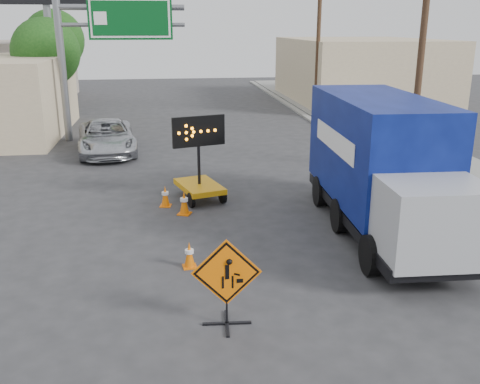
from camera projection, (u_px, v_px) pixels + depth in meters
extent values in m
plane|color=#2D2D30|center=(253.00, 312.00, 10.91)|extent=(100.00, 100.00, 0.00)
cube|color=gray|center=(349.00, 144.00, 26.01)|extent=(0.40, 60.00, 0.12)
cube|color=gray|center=(394.00, 142.00, 26.31)|extent=(4.00, 60.00, 0.15)
cube|color=#CBB792|center=(359.00, 70.00, 40.28)|extent=(10.00, 14.00, 4.60)
cylinder|color=slate|center=(63.00, 72.00, 26.04)|extent=(0.36, 0.36, 6.80)
cylinder|color=slate|center=(121.00, 7.00, 25.54)|extent=(6.00, 0.28, 0.28)
cylinder|color=slate|center=(122.00, 25.00, 25.78)|extent=(6.00, 0.20, 0.20)
cube|color=#054317|center=(130.00, 18.00, 25.63)|extent=(4.00, 0.10, 2.00)
cube|color=silver|center=(130.00, 18.00, 25.56)|extent=(3.80, 0.01, 1.80)
cylinder|color=slate|center=(50.00, 43.00, 33.01)|extent=(0.44, 0.44, 9.00)
cylinder|color=#422C1C|center=(421.00, 56.00, 20.06)|extent=(0.26, 0.26, 9.00)
cylinder|color=#422C1C|center=(318.00, 43.00, 33.29)|extent=(0.26, 0.26, 9.00)
cylinder|color=#422C1C|center=(51.00, 98.00, 30.16)|extent=(0.28, 0.28, 3.25)
sphere|color=#154012|center=(46.00, 52.00, 29.39)|extent=(3.71, 3.71, 3.71)
cylinder|color=#422C1C|center=(58.00, 81.00, 37.53)|extent=(0.28, 0.28, 3.58)
sphere|color=#154012|center=(54.00, 40.00, 36.69)|extent=(4.10, 4.10, 4.10)
cube|color=black|center=(227.00, 323.00, 10.47)|extent=(0.96, 0.13, 0.04)
cube|color=black|center=(227.00, 323.00, 10.47)|extent=(0.13, 0.96, 0.04)
cylinder|color=black|center=(227.00, 307.00, 10.36)|extent=(0.04, 0.04, 0.75)
cube|color=orange|center=(227.00, 272.00, 10.14)|extent=(1.35, 0.12, 1.36)
cube|color=black|center=(227.00, 272.00, 10.14)|extent=(1.26, 0.09, 1.26)
cube|color=orange|center=(199.00, 186.00, 17.86)|extent=(1.70, 2.24, 0.18)
cylinder|color=black|center=(199.00, 153.00, 17.52)|extent=(0.10, 0.10, 2.18)
cube|color=black|center=(198.00, 131.00, 17.30)|extent=(1.73, 0.61, 0.99)
imported|color=silver|center=(107.00, 137.00, 24.20)|extent=(3.10, 5.58, 1.48)
cube|color=black|center=(380.00, 213.00, 14.90)|extent=(2.67, 7.83, 0.29)
cube|color=#06104F|center=(375.00, 148.00, 15.13)|extent=(2.69, 6.10, 2.90)
cube|color=#9EA0A5|center=(438.00, 221.00, 11.70)|extent=(2.30, 1.84, 1.74)
cube|color=orange|center=(190.00, 266.00, 12.94)|extent=(0.36, 0.36, 0.03)
cone|color=orange|center=(189.00, 254.00, 12.84)|extent=(0.26, 0.26, 0.62)
cylinder|color=silver|center=(189.00, 251.00, 12.82)|extent=(0.21, 0.21, 0.09)
cube|color=orange|center=(185.00, 214.00, 16.56)|extent=(0.49, 0.49, 0.03)
cone|color=orange|center=(184.00, 202.00, 16.44)|extent=(0.29, 0.29, 0.71)
cylinder|color=silver|center=(184.00, 200.00, 16.42)|extent=(0.24, 0.24, 0.10)
cube|color=orange|center=(166.00, 206.00, 17.28)|extent=(0.40, 0.40, 0.03)
cone|color=orange|center=(165.00, 196.00, 17.18)|extent=(0.27, 0.27, 0.66)
cylinder|color=silver|center=(165.00, 193.00, 17.16)|extent=(0.22, 0.22, 0.10)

